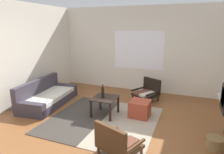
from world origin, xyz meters
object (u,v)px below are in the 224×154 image
(coffee_table, at_px, (105,101))
(ottoman_orange, at_px, (140,109))
(glass_bottle, at_px, (103,92))
(armchair_by_window, at_px, (148,91))
(couch, at_px, (47,97))
(armchair_striped_foreground, at_px, (117,142))
(wicker_basket, at_px, (215,143))

(coffee_table, relative_size, ottoman_orange, 1.31)
(ottoman_orange, xyz_separation_m, glass_bottle, (-0.83, -0.26, 0.39))
(coffee_table, distance_m, armchair_by_window, 1.60)
(coffee_table, distance_m, ottoman_orange, 0.84)
(couch, bearing_deg, armchair_striped_foreground, -29.31)
(armchair_striped_foreground, distance_m, ottoman_orange, 1.61)
(couch, relative_size, coffee_table, 3.18)
(couch, distance_m, wicker_basket, 4.11)
(armchair_striped_foreground, relative_size, wicker_basket, 2.63)
(armchair_striped_foreground, height_order, glass_bottle, glass_bottle)
(ottoman_orange, xyz_separation_m, wicker_basket, (1.52, -0.76, -0.09))
(armchair_by_window, relative_size, ottoman_orange, 1.79)
(armchair_striped_foreground, bearing_deg, glass_bottle, 122.21)
(coffee_table, xyz_separation_m, glass_bottle, (-0.04, -0.02, 0.22))
(armchair_by_window, distance_m, armchair_striped_foreground, 2.79)
(armchair_by_window, bearing_deg, glass_bottle, -117.84)
(coffee_table, bearing_deg, wicker_basket, -12.71)
(coffee_table, height_order, wicker_basket, coffee_table)
(armchair_by_window, xyz_separation_m, armchair_striped_foreground, (0.08, -2.79, -0.01))
(ottoman_orange, bearing_deg, armchair_striped_foreground, -89.40)
(armchair_striped_foreground, xyz_separation_m, wicker_basket, (1.51, 0.85, -0.15))
(coffee_table, xyz_separation_m, armchair_striped_foreground, (0.80, -1.37, -0.10))
(armchair_striped_foreground, bearing_deg, armchair_by_window, 91.70)
(couch, xyz_separation_m, armchair_by_window, (2.48, 1.35, 0.06))
(glass_bottle, bearing_deg, coffee_table, 29.52)
(couch, height_order, coffee_table, couch)
(armchair_by_window, relative_size, glass_bottle, 2.58)
(couch, bearing_deg, glass_bottle, -3.15)
(armchair_by_window, xyz_separation_m, wicker_basket, (1.59, -1.94, -0.16))
(wicker_basket, bearing_deg, coffee_table, 167.29)
(wicker_basket, bearing_deg, armchair_by_window, 129.26)
(coffee_table, bearing_deg, armchair_striped_foreground, -59.51)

